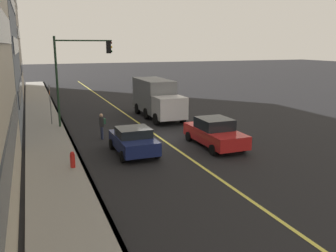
{
  "coord_description": "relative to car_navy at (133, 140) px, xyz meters",
  "views": [
    {
      "loc": [
        -20.73,
        7.63,
        5.87
      ],
      "look_at": [
        -2.09,
        0.34,
        1.31
      ],
      "focal_mm": 38.01,
      "sensor_mm": 36.0,
      "label": 1
    }
  ],
  "objects": [
    {
      "name": "lane_stripe_center",
      "position": [
        2.46,
        -2.53,
        -0.75
      ],
      "size": [
        80.0,
        0.16,
        0.01
      ],
      "primitive_type": "cube",
      "color": "#D8CC4C",
      "rests_on": "ground"
    },
    {
      "name": "pedestrian_with_backpack",
      "position": [
        3.77,
        0.99,
        0.21
      ],
      "size": [
        0.4,
        0.37,
        1.65
      ],
      "color": "#262D4C",
      "rests_on": "ground"
    },
    {
      "name": "traffic_light_mast",
      "position": [
        7.83,
        1.82,
        3.66
      ],
      "size": [
        0.28,
        4.09,
        6.49
      ],
      "color": "#1E3823",
      "rests_on": "ground"
    },
    {
      "name": "curb_edge",
      "position": [
        2.46,
        2.94,
        -0.68
      ],
      "size": [
        80.0,
        0.16,
        0.15
      ],
      "primitive_type": "cube",
      "color": "slate",
      "rests_on": "ground"
    },
    {
      "name": "sidewalk_slab",
      "position": [
        2.46,
        4.23,
        -0.68
      ],
      "size": [
        80.0,
        2.74,
        0.15
      ],
      "primitive_type": "cube",
      "color": "gray",
      "rests_on": "ground"
    },
    {
      "name": "ground",
      "position": [
        2.46,
        -2.53,
        -0.75
      ],
      "size": [
        200.0,
        200.0,
        0.0
      ],
      "primitive_type": "plane",
      "color": "black"
    },
    {
      "name": "car_red",
      "position": [
        -0.29,
        -4.9,
        0.07
      ],
      "size": [
        4.75,
        2.13,
        1.68
      ],
      "color": "red",
      "rests_on": "ground"
    },
    {
      "name": "car_navy",
      "position": [
        0.0,
        0.0,
        0.0
      ],
      "size": [
        3.89,
        2.08,
        1.48
      ],
      "color": "navy",
      "rests_on": "ground"
    },
    {
      "name": "fire_hydrant",
      "position": [
        -1.54,
        3.46,
        -0.29
      ],
      "size": [
        0.24,
        0.24,
        0.94
      ],
      "color": "red",
      "rests_on": "ground"
    },
    {
      "name": "truck_gray",
      "position": [
        9.25,
        -4.65,
        0.87
      ],
      "size": [
        7.22,
        2.41,
        3.08
      ],
      "color": "silver",
      "rests_on": "ground"
    },
    {
      "name": "street_sign_post",
      "position": [
        8.89,
        3.76,
        1.05
      ],
      "size": [
        0.6,
        0.08,
        3.07
      ],
      "color": "slate",
      "rests_on": "ground"
    }
  ]
}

